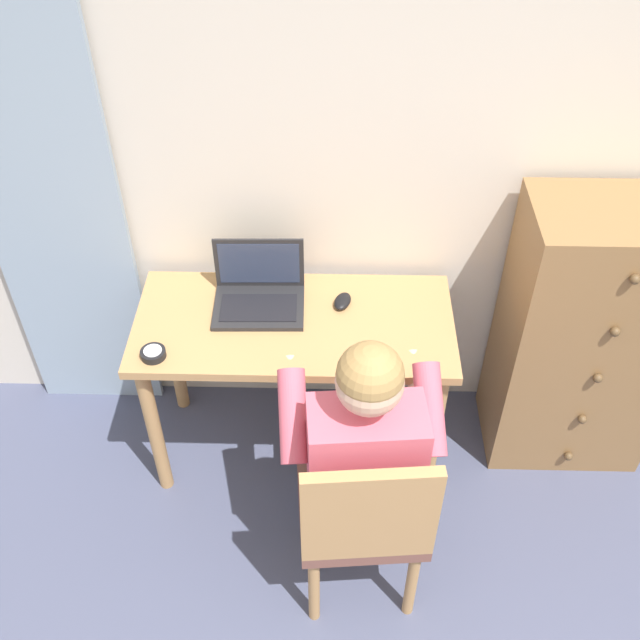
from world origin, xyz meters
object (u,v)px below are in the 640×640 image
computer_mouse (343,301)px  person_seated (360,438)px  desk (295,344)px  laptop (259,292)px  dresser (584,337)px  desk_clock (153,353)px  chair (364,516)px

computer_mouse → person_seated: bearing=-66.4°
desk → laptop: (-0.14, 0.10, 0.17)m
dresser → desk_clock: (-1.62, -0.28, 0.16)m
chair → desk: bearing=110.9°
computer_mouse → desk_clock: bearing=-138.7°
chair → desk_clock: chair is taller
dresser → desk_clock: size_ratio=13.25×
person_seated → desk_clock: person_seated is taller
desk → computer_mouse: bearing=28.3°
desk → chair: chair is taller
desk → dresser: 1.13m
chair → desk_clock: 0.92m
computer_mouse → desk_clock: (-0.67, -0.29, -0.00)m
person_seated → desk_clock: (-0.73, 0.29, 0.08)m
laptop → desk_clock: bearing=-139.7°
desk → dresser: (1.13, 0.09, -0.02)m
person_seated → laptop: (-0.38, 0.59, 0.12)m
desk_clock → desk: bearing=21.9°
desk → dresser: bearing=4.4°
chair → computer_mouse: bearing=95.6°
computer_mouse → desk_clock: computer_mouse is taller
computer_mouse → dresser: bearing=16.9°
chair → person_seated: 0.26m
dresser → laptop: 1.28m
desk → computer_mouse: 0.25m
person_seated → computer_mouse: 0.60m
computer_mouse → desk: bearing=-134.2°
desk → dresser: dresser is taller
dresser → computer_mouse: bearing=179.3°
laptop → chair: bearing=-63.1°
chair → dresser: bearing=41.0°
person_seated → laptop: bearing=122.6°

